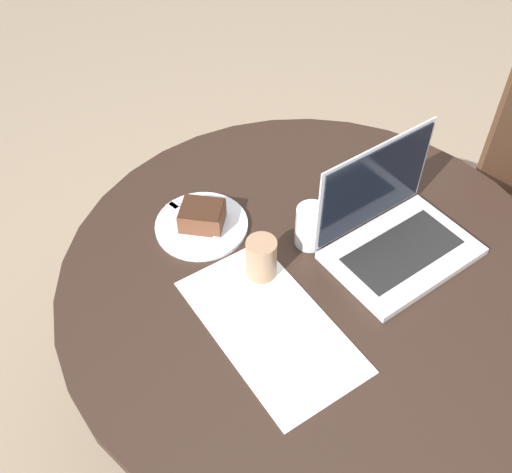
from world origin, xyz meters
The scene contains 9 objects.
ground_plane centered at (0.00, 0.00, 0.00)m, with size 12.00×12.00×0.00m, color gray.
dining_table centered at (0.00, 0.00, 0.59)m, with size 1.14×1.14×0.71m.
paper_document centered at (-0.10, 0.14, 0.71)m, with size 0.45×0.32×0.00m.
plate centered at (0.22, 0.20, 0.72)m, with size 0.22×0.22×0.01m.
cake_slice centered at (0.21, 0.19, 0.75)m, with size 0.12×0.13×0.05m.
fork centered at (0.25, 0.22, 0.73)m, with size 0.16×0.09×0.00m.
coffee_glass centered at (0.03, 0.11, 0.76)m, with size 0.07×0.07×0.10m.
water_glass centered at (0.09, -0.03, 0.76)m, with size 0.07×0.07×0.10m.
laptop centered at (0.01, -0.20, 0.76)m, with size 0.31×0.38×0.25m.
Camera 1 is at (-0.76, 0.41, 1.74)m, focal length 42.00 mm.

